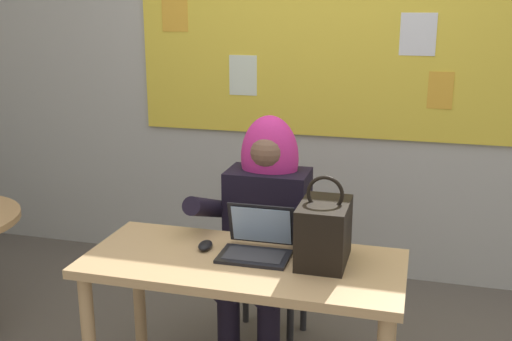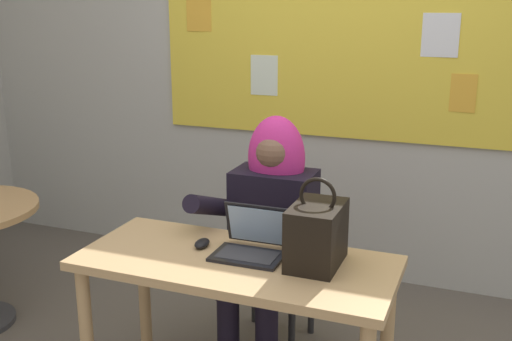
{
  "view_description": "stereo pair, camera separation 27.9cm",
  "coord_description": "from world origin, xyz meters",
  "px_view_note": "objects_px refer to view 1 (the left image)",
  "views": [
    {
      "loc": [
        0.65,
        -2.2,
        1.79
      ],
      "look_at": [
        -0.06,
        0.4,
        1.05
      ],
      "focal_mm": 42.86,
      "sensor_mm": 36.0,
      "label": 1
    },
    {
      "loc": [
        0.92,
        -2.11,
        1.79
      ],
      "look_at": [
        -0.06,
        0.4,
        1.05
      ],
      "focal_mm": 42.86,
      "sensor_mm": 36.0,
      "label": 2
    }
  ],
  "objects_px": {
    "laptop": "(257,244)",
    "handbag": "(324,232)",
    "chair_at_desk": "(271,251)",
    "computer_mouse": "(205,245)",
    "person_costumed": "(265,218)",
    "desk_main": "(243,282)"
  },
  "relations": [
    {
      "from": "laptop",
      "to": "computer_mouse",
      "type": "distance_m",
      "value": 0.24
    },
    {
      "from": "handbag",
      "to": "computer_mouse",
      "type": "bearing_deg",
      "value": -179.45
    },
    {
      "from": "laptop",
      "to": "handbag",
      "type": "xyz_separation_m",
      "value": [
        0.29,
        -0.0,
        0.09
      ]
    },
    {
      "from": "laptop",
      "to": "handbag",
      "type": "bearing_deg",
      "value": -1.53
    },
    {
      "from": "person_costumed",
      "to": "desk_main",
      "type": "bearing_deg",
      "value": 4.23
    },
    {
      "from": "desk_main",
      "to": "handbag",
      "type": "relative_size",
      "value": 3.61
    },
    {
      "from": "person_costumed",
      "to": "computer_mouse",
      "type": "height_order",
      "value": "person_costumed"
    },
    {
      "from": "chair_at_desk",
      "to": "computer_mouse",
      "type": "distance_m",
      "value": 0.66
    },
    {
      "from": "person_costumed",
      "to": "handbag",
      "type": "bearing_deg",
      "value": 38.81
    },
    {
      "from": "chair_at_desk",
      "to": "laptop",
      "type": "height_order",
      "value": "laptop"
    },
    {
      "from": "desk_main",
      "to": "chair_at_desk",
      "type": "xyz_separation_m",
      "value": [
        -0.04,
        0.66,
        -0.13
      ]
    },
    {
      "from": "desk_main",
      "to": "chair_at_desk",
      "type": "relative_size",
      "value": 1.53
    },
    {
      "from": "chair_at_desk",
      "to": "laptop",
      "type": "bearing_deg",
      "value": 8.87
    },
    {
      "from": "computer_mouse",
      "to": "handbag",
      "type": "distance_m",
      "value": 0.54
    },
    {
      "from": "person_costumed",
      "to": "laptop",
      "type": "bearing_deg",
      "value": 10.31
    },
    {
      "from": "chair_at_desk",
      "to": "computer_mouse",
      "type": "bearing_deg",
      "value": -13.64
    },
    {
      "from": "computer_mouse",
      "to": "handbag",
      "type": "xyz_separation_m",
      "value": [
        0.53,
        0.01,
        0.12
      ]
    },
    {
      "from": "chair_at_desk",
      "to": "desk_main",
      "type": "bearing_deg",
      "value": 4.21
    },
    {
      "from": "desk_main",
      "to": "person_costumed",
      "type": "relative_size",
      "value": 1.1
    },
    {
      "from": "person_costumed",
      "to": "computer_mouse",
      "type": "bearing_deg",
      "value": -18.18
    },
    {
      "from": "chair_at_desk",
      "to": "handbag",
      "type": "distance_m",
      "value": 0.79
    },
    {
      "from": "handbag",
      "to": "laptop",
      "type": "bearing_deg",
      "value": 179.19
    }
  ]
}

